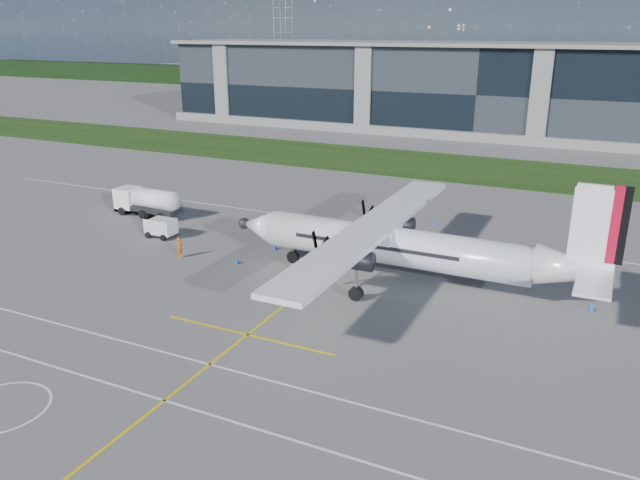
# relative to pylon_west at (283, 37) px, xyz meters

# --- Properties ---
(ground) EXTENTS (400.00, 400.00, 0.00)m
(ground) POSITION_rel_pylon_west_xyz_m (80.00, -110.00, -15.00)
(ground) COLOR #5E5B59
(ground) RESTS_ON ground
(grass_strip) EXTENTS (400.00, 18.00, 0.04)m
(grass_strip) POSITION_rel_pylon_west_xyz_m (80.00, -102.00, -14.98)
(grass_strip) COLOR #1A350E
(grass_strip) RESTS_ON ground
(terminal_building) EXTENTS (120.00, 20.00, 15.00)m
(terminal_building) POSITION_rel_pylon_west_xyz_m (80.00, -70.00, -7.50)
(terminal_building) COLOR black
(terminal_building) RESTS_ON ground
(tree_line) EXTENTS (400.00, 6.00, 6.00)m
(tree_line) POSITION_rel_pylon_west_xyz_m (80.00, -10.00, -12.00)
(tree_line) COLOR black
(tree_line) RESTS_ON ground
(pylon_west) EXTENTS (9.00, 4.60, 30.00)m
(pylon_west) POSITION_rel_pylon_west_xyz_m (0.00, 0.00, 0.00)
(pylon_west) COLOR gray
(pylon_west) RESTS_ON ground
(yellow_taxiway_centerline) EXTENTS (0.20, 70.00, 0.01)m
(yellow_taxiway_centerline) POSITION_rel_pylon_west_xyz_m (83.00, -140.00, -14.99)
(yellow_taxiway_centerline) COLOR yellow
(yellow_taxiway_centerline) RESTS_ON ground
(white_lane_line) EXTENTS (90.00, 0.15, 0.01)m
(white_lane_line) POSITION_rel_pylon_west_xyz_m (80.00, -164.00, -14.99)
(white_lane_line) COLOR white
(white_lane_line) RESTS_ON ground
(turboprop_aircraft) EXTENTS (28.51, 29.56, 8.87)m
(turboprop_aircraft) POSITION_rel_pylon_west_xyz_m (89.20, -143.73, -10.57)
(turboprop_aircraft) COLOR white
(turboprop_aircraft) RESTS_ON ground
(fuel_tanker_truck) EXTENTS (7.48, 2.43, 2.80)m
(fuel_tanker_truck) POSITION_rel_pylon_west_xyz_m (59.63, -138.17, -13.60)
(fuel_tanker_truck) COLOR white
(fuel_tanker_truck) RESTS_ON ground
(baggage_tug) EXTENTS (2.87, 1.72, 1.72)m
(baggage_tug) POSITION_rel_pylon_west_xyz_m (65.76, -143.06, -14.14)
(baggage_tug) COLOR silver
(baggage_tug) RESTS_ON ground
(ground_crew_person) EXTENTS (0.71, 0.89, 1.97)m
(ground_crew_person) POSITION_rel_pylon_west_xyz_m (70.64, -146.61, -14.02)
(ground_crew_person) COLOR #F25907
(ground_crew_person) RESTS_ON ground
(safety_cone_nose_stbd) EXTENTS (0.36, 0.36, 0.50)m
(safety_cone_nose_stbd) POSITION_rel_pylon_west_xyz_m (76.77, -141.56, -14.75)
(safety_cone_nose_stbd) COLOR blue
(safety_cone_nose_stbd) RESTS_ON ground
(safety_cone_tail) EXTENTS (0.36, 0.36, 0.50)m
(safety_cone_tail) POSITION_rel_pylon_west_xyz_m (102.08, -143.01, -14.75)
(safety_cone_tail) COLOR blue
(safety_cone_tail) RESTS_ON ground
(safety_cone_stbdwing) EXTENTS (0.36, 0.36, 0.50)m
(safety_cone_stbdwing) POSITION_rel_pylon_west_xyz_m (87.26, -128.69, -14.75)
(safety_cone_stbdwing) COLOR blue
(safety_cone_stbdwing) RESTS_ON ground
(safety_cone_nose_port) EXTENTS (0.36, 0.36, 0.50)m
(safety_cone_nose_port) POSITION_rel_pylon_west_xyz_m (75.69, -145.78, -14.75)
(safety_cone_nose_port) COLOR blue
(safety_cone_nose_port) RESTS_ON ground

